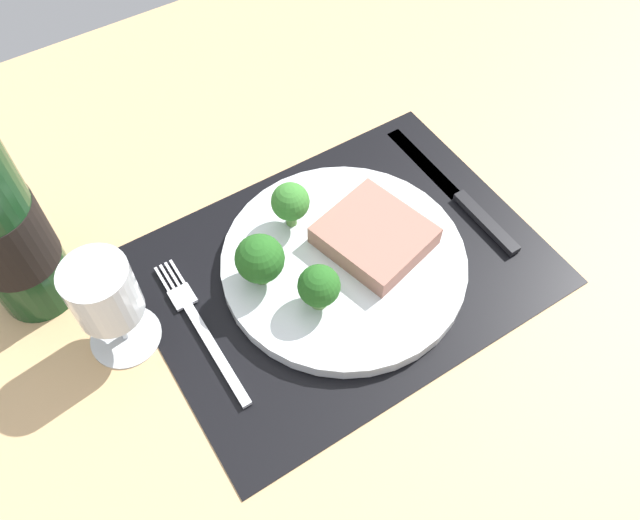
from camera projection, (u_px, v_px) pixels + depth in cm
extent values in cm
cube|color=tan|center=(343.00, 275.00, 71.24)|extent=(140.00, 110.00, 3.00)
cube|color=black|center=(344.00, 267.00, 69.88)|extent=(42.53, 31.70, 0.30)
cylinder|color=silver|center=(344.00, 262.00, 69.09)|extent=(26.61, 26.61, 1.60)
cube|color=#9E6B5B|center=(375.00, 236.00, 68.57)|extent=(12.13, 12.71, 2.47)
cylinder|color=#6B994C|center=(319.00, 299.00, 64.73)|extent=(1.81, 1.81, 1.38)
sphere|color=#235B1E|center=(319.00, 286.00, 62.65)|extent=(4.33, 4.33, 4.33)
cylinder|color=#5B8942|center=(291.00, 217.00, 70.36)|extent=(1.21, 1.21, 1.91)
sphere|color=#387A2D|center=(290.00, 202.00, 68.10)|extent=(4.21, 4.21, 4.21)
cylinder|color=#5B8942|center=(262.00, 274.00, 66.38)|extent=(1.70, 1.70, 1.46)
sphere|color=#235B1E|center=(260.00, 259.00, 63.98)|extent=(5.11, 5.11, 5.11)
cube|color=silver|center=(216.00, 353.00, 63.54)|extent=(1.00, 13.00, 0.50)
cube|color=silver|center=(182.00, 297.00, 67.26)|extent=(2.40, 2.60, 0.40)
cube|color=silver|center=(162.00, 280.00, 68.46)|extent=(0.30, 3.60, 0.35)
cube|color=silver|center=(167.00, 277.00, 68.64)|extent=(0.30, 3.60, 0.35)
cube|color=silver|center=(173.00, 275.00, 68.83)|extent=(0.30, 3.60, 0.35)
cube|color=silver|center=(178.00, 272.00, 69.01)|extent=(0.30, 3.60, 0.35)
cube|color=black|center=(486.00, 222.00, 72.72)|extent=(1.40, 10.00, 0.80)
cube|color=silver|center=(424.00, 161.00, 78.41)|extent=(1.80, 13.00, 0.30)
cylinder|color=black|center=(4.00, 234.00, 60.00)|extent=(8.15, 8.15, 7.87)
cylinder|color=silver|center=(126.00, 336.00, 65.02)|extent=(7.23, 7.23, 0.40)
cylinder|color=silver|center=(119.00, 323.00, 62.69)|extent=(0.80, 0.80, 5.23)
cylinder|color=silver|center=(102.00, 292.00, 57.88)|extent=(6.39, 6.39, 6.43)
cylinder|color=tan|center=(109.00, 304.00, 59.73)|extent=(5.62, 5.62, 1.96)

